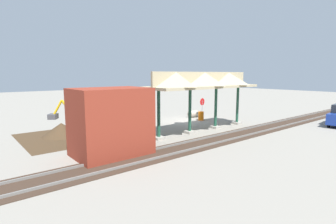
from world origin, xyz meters
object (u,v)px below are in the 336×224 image
Objects in this scene: backhoe at (94,119)px; concrete_pipe at (193,114)px; stop_sign at (202,104)px; traffic_barrel at (201,116)px; brick_utility_building at (111,122)px.

backhoe is 4.46× the size of concrete_pipe.
stop_sign is 2.42× the size of traffic_barrel.
backhoe is at bearing -0.93° from stop_sign.
traffic_barrel is at bearing -159.58° from brick_utility_building.
stop_sign is 0.51× the size of brick_utility_building.
concrete_pipe is at bearing -175.17° from backhoe.
concrete_pipe is 1.22× the size of traffic_barrel.
traffic_barrel is (-11.13, 0.89, -0.82)m from backhoe.
brick_utility_building reaches higher than concrete_pipe.
brick_utility_building is 13.42m from traffic_barrel.
brick_utility_building is 4.72× the size of traffic_barrel.
brick_utility_building is at bearing 76.09° from backhoe.
traffic_barrel is at bearing 68.71° from concrete_pipe.
stop_sign is 1.70m from concrete_pipe.
concrete_pipe is 0.26× the size of brick_utility_building.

